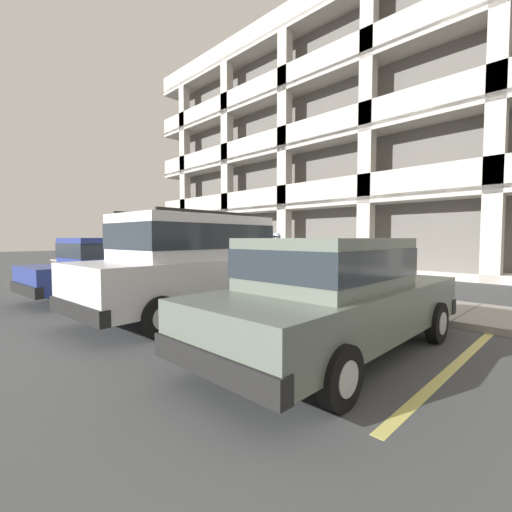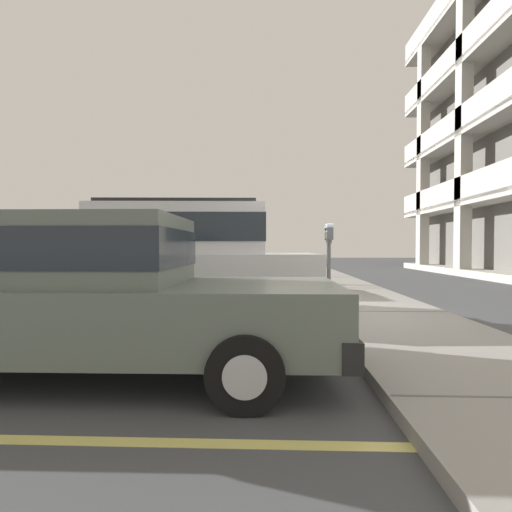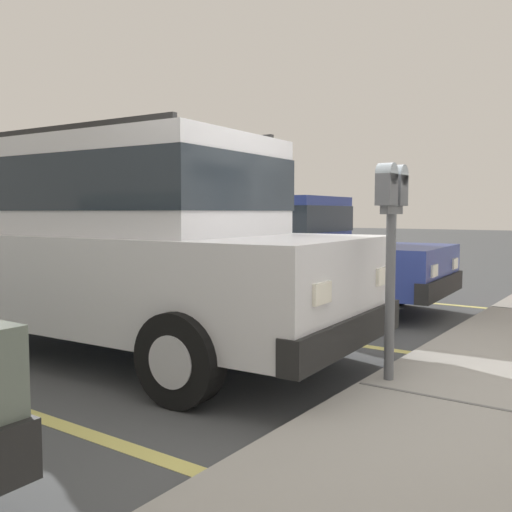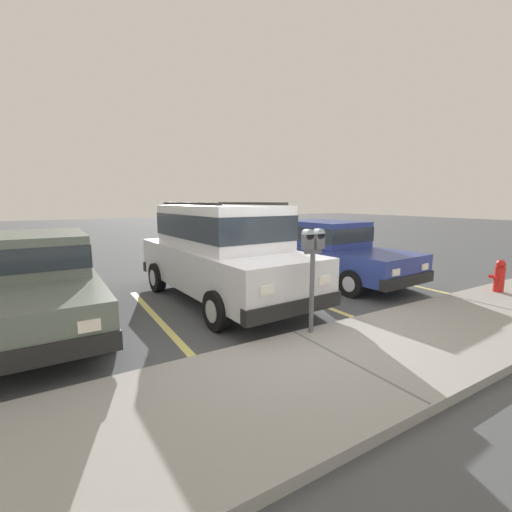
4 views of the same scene
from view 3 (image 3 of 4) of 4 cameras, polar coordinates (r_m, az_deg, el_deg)
name	(u,v)px [view 3 (image 3 of 4)]	position (r m, az deg, el deg)	size (l,w,h in m)	color
ground_plane	(332,401)	(4.34, 7.56, -14.15)	(80.00, 80.00, 0.10)	#444749
parking_stall_lines	(33,415)	(4.14, -21.43, -14.59)	(12.25, 4.80, 0.01)	#DBD16B
silver_suv	(118,238)	(5.52, -13.68, 1.80)	(2.21, 4.88, 2.03)	silver
red_sedan	(279,248)	(8.15, 2.32, 0.85)	(2.03, 4.58, 1.54)	navy
parking_meter_near	(391,220)	(4.16, 13.39, 3.49)	(0.35, 0.12, 1.55)	#595B60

